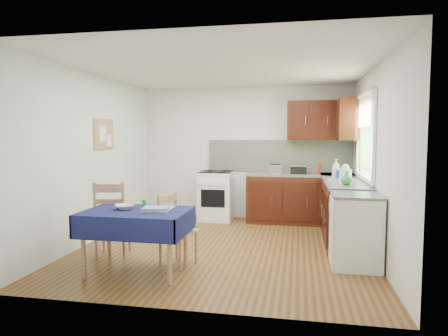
% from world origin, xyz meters
% --- Properties ---
extents(floor, '(4.20, 4.20, 0.00)m').
position_xyz_m(floor, '(0.00, 0.00, 0.00)').
color(floor, '#513215').
rests_on(floor, ground).
extents(ceiling, '(4.00, 4.20, 0.02)m').
position_xyz_m(ceiling, '(0.00, 0.00, 2.50)').
color(ceiling, white).
rests_on(ceiling, wall_back).
extents(wall_back, '(4.00, 0.02, 2.50)m').
position_xyz_m(wall_back, '(0.00, 2.10, 1.25)').
color(wall_back, silver).
rests_on(wall_back, ground).
extents(wall_front, '(4.00, 0.02, 2.50)m').
position_xyz_m(wall_front, '(0.00, -2.10, 1.25)').
color(wall_front, silver).
rests_on(wall_front, ground).
extents(wall_left, '(0.02, 4.20, 2.50)m').
position_xyz_m(wall_left, '(-2.00, 0.00, 1.25)').
color(wall_left, white).
rests_on(wall_left, ground).
extents(wall_right, '(0.02, 4.20, 2.50)m').
position_xyz_m(wall_right, '(2.00, 0.00, 1.25)').
color(wall_right, silver).
rests_on(wall_right, ground).
extents(base_cabinets, '(1.90, 2.30, 0.86)m').
position_xyz_m(base_cabinets, '(1.36, 1.26, 0.43)').
color(base_cabinets, '#331008').
rests_on(base_cabinets, ground).
extents(worktop_back, '(1.90, 0.60, 0.04)m').
position_xyz_m(worktop_back, '(1.05, 1.80, 0.88)').
color(worktop_back, slate).
rests_on(worktop_back, base_cabinets).
extents(worktop_right, '(0.60, 1.70, 0.04)m').
position_xyz_m(worktop_right, '(1.70, 0.65, 0.88)').
color(worktop_right, slate).
rests_on(worktop_right, base_cabinets).
extents(worktop_corner, '(0.60, 0.60, 0.04)m').
position_xyz_m(worktop_corner, '(1.70, 1.80, 0.88)').
color(worktop_corner, slate).
rests_on(worktop_corner, base_cabinets).
extents(splashback, '(2.70, 0.02, 0.60)m').
position_xyz_m(splashback, '(0.65, 2.08, 1.20)').
color(splashback, beige).
rests_on(splashback, wall_back).
extents(upper_cabinets, '(1.20, 0.85, 0.70)m').
position_xyz_m(upper_cabinets, '(1.52, 1.80, 1.85)').
color(upper_cabinets, '#331008').
rests_on(upper_cabinets, wall_back).
extents(stove, '(0.60, 0.61, 0.92)m').
position_xyz_m(stove, '(-0.50, 1.80, 0.46)').
color(stove, white).
rests_on(stove, ground).
extents(window, '(0.04, 1.48, 1.26)m').
position_xyz_m(window, '(1.97, 0.70, 1.65)').
color(window, '#345724').
rests_on(window, wall_right).
extents(fridge, '(0.58, 0.60, 0.89)m').
position_xyz_m(fridge, '(1.70, -0.55, 0.44)').
color(fridge, white).
rests_on(fridge, ground).
extents(corkboard, '(0.04, 0.62, 0.47)m').
position_xyz_m(corkboard, '(-1.97, 0.30, 1.60)').
color(corkboard, tan).
rests_on(corkboard, wall_left).
extents(dining_table, '(1.19, 0.81, 0.72)m').
position_xyz_m(dining_table, '(-0.82, -1.21, 0.62)').
color(dining_table, '#0E173B').
rests_on(dining_table, ground).
extents(chair_far, '(0.52, 0.52, 0.99)m').
position_xyz_m(chair_far, '(-1.37, -0.70, 0.52)').
color(chair_far, tan).
rests_on(chair_far, ground).
extents(chair_near, '(0.50, 0.50, 0.86)m').
position_xyz_m(chair_near, '(-0.47, -0.84, 0.46)').
color(chair_near, tan).
rests_on(chair_near, ground).
extents(toaster, '(0.23, 0.14, 0.18)m').
position_xyz_m(toaster, '(0.60, 1.71, 0.98)').
color(toaster, '#ACADB1').
rests_on(toaster, worktop_back).
extents(sandwich_press, '(0.28, 0.24, 0.16)m').
position_xyz_m(sandwich_press, '(1.01, 1.77, 0.98)').
color(sandwich_press, black).
rests_on(sandwich_press, worktop_back).
extents(sauce_bottle, '(0.05, 0.05, 0.20)m').
position_xyz_m(sauce_bottle, '(1.37, 1.64, 1.00)').
color(sauce_bottle, red).
rests_on(sauce_bottle, worktop_back).
extents(yellow_packet, '(0.13, 0.10, 0.15)m').
position_xyz_m(yellow_packet, '(1.07, 1.94, 0.98)').
color(yellow_packet, yellow).
rests_on(yellow_packet, worktop_back).
extents(dish_rack, '(0.38, 0.29, 0.18)m').
position_xyz_m(dish_rack, '(1.65, 0.84, 0.92)').
color(dish_rack, '#949399').
rests_on(dish_rack, worktop_right).
extents(kettle, '(0.17, 0.17, 0.28)m').
position_xyz_m(kettle, '(1.66, 0.34, 1.02)').
color(kettle, white).
rests_on(kettle, worktop_right).
extents(cup, '(0.16, 0.16, 0.10)m').
position_xyz_m(cup, '(1.71, 1.70, 0.95)').
color(cup, white).
rests_on(cup, worktop_back).
extents(soap_bottle_a, '(0.17, 0.17, 0.31)m').
position_xyz_m(soap_bottle_a, '(1.60, 1.08, 1.06)').
color(soap_bottle_a, white).
rests_on(soap_bottle_a, worktop_right).
extents(soap_bottle_b, '(0.11, 0.10, 0.21)m').
position_xyz_m(soap_bottle_b, '(1.64, 0.94, 1.00)').
color(soap_bottle_b, blue).
rests_on(soap_bottle_b, worktop_right).
extents(soap_bottle_c, '(0.16, 0.16, 0.18)m').
position_xyz_m(soap_bottle_c, '(1.66, 0.21, 0.99)').
color(soap_bottle_c, '#268E35').
rests_on(soap_bottle_c, worktop_right).
extents(plate_bowl, '(0.29, 0.29, 0.05)m').
position_xyz_m(plate_bowl, '(-0.98, -1.16, 0.75)').
color(plate_bowl, '#F4EAC7').
rests_on(plate_bowl, dining_table).
extents(book, '(0.20, 0.26, 0.02)m').
position_xyz_m(book, '(-0.61, -1.08, 0.73)').
color(book, white).
rests_on(book, dining_table).
extents(spice_jar, '(0.05, 0.05, 0.09)m').
position_xyz_m(spice_jar, '(-0.79, -1.02, 0.77)').
color(spice_jar, green).
rests_on(spice_jar, dining_table).
extents(tea_towel, '(0.30, 0.25, 0.05)m').
position_xyz_m(tea_towel, '(-0.57, -1.22, 0.75)').
color(tea_towel, navy).
rests_on(tea_towel, dining_table).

